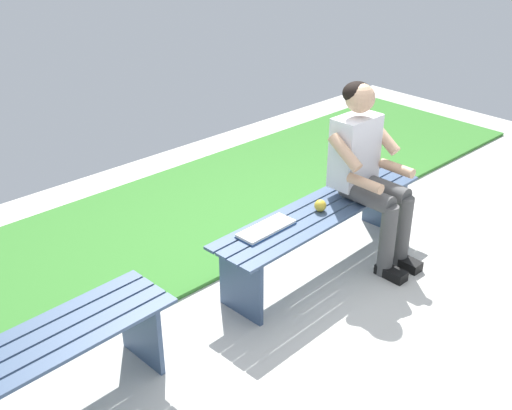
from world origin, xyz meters
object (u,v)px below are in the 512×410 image
Objects in this scene: bench_near at (322,222)px; book_open at (266,229)px; apple at (320,206)px; bench_far at (18,375)px; person_seated at (368,167)px.

bench_near is 0.51m from book_open.
bench_near is 4.34× the size of book_open.
apple is (0.04, 0.02, 0.15)m from bench_near.
bench_far is at bearing 0.00° from bench_near.
bench_near is at bearing -158.05° from apple.
apple reaches higher than book_open.
bench_near is 0.49m from person_seated.
person_seated reaches higher than book_open.
bench_far is 20.13× the size of apple.
bench_near is 22.06× the size of apple.
book_open is at bearing -4.77° from bench_near.
bench_far is 1.31× the size of person_seated.
person_seated is 0.87m from book_open.
bench_near and bench_far have the same top height.
bench_near is 1.10× the size of bench_far.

